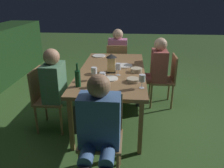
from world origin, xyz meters
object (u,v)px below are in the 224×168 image
Objects in this scene: wine_glass_a at (94,71)px; chair_head_far at (117,63)px; person_in_pink at (118,53)px; person_in_green at (59,87)px; wine_glass_c at (102,77)px; wine_glass_b at (142,79)px; plate_a at (124,66)px; bowl_bread at (136,70)px; chair_side_left_b at (166,78)px; chair_head_near at (102,132)px; person_in_blue at (99,130)px; bowl_olives at (133,80)px; plate_c at (99,56)px; plate_b at (110,79)px; wine_glass_d at (118,67)px; dining_table at (112,73)px; lantern_centerpiece at (111,62)px; green_bottle_on_table at (78,78)px; person_in_rust at (155,69)px; chair_side_right_a at (46,96)px.

chair_head_far is at bearing -6.71° from wine_glass_a.
person_in_green is at bearing 160.30° from person_in_pink.
wine_glass_a is 0.24m from wine_glass_c.
plate_a is (0.87, 0.23, -0.11)m from wine_glass_b.
bowl_bread is at bearing -36.40° from wine_glass_c.
chair_head_far and chair_side_left_b have the same top height.
wine_glass_c is at bearing 143.60° from bowl_bread.
chair_head_near is 5.20× the size of bowl_bread.
person_in_green is (-1.68, 0.67, 0.15)m from chair_head_far.
person_in_blue is at bearing 165.50° from bowl_bread.
chair_side_left_b is (0.89, -1.54, -0.15)m from person_in_green.
plate_a is 1.47× the size of bowl_olives.
plate_c is at bearing 73.88° from chair_side_left_b.
plate_b is at bearing -78.05° from wine_glass_a.
plate_b is at bearing 148.63° from wine_glass_d.
person_in_pink reaches higher than wine_glass_c.
person_in_blue is at bearing 179.94° from plate_b.
chair_side_left_b reaches higher than bowl_olives.
bowl_bread is at bearing -98.96° from dining_table.
chair_head_far reaches higher than dining_table.
plate_b is at bearing -0.07° from chair_head_near.
chair_side_left_b reaches higher than plate_c.
green_bottle_on_table is at bearing 148.88° from lantern_centerpiece.
dining_table is 6.83× the size of green_bottle_on_table.
dining_table is 0.56m from bowl_olives.
wine_glass_d is 0.22m from plate_b.
bowl_bread is at bearing 134.41° from chair_side_left_b.
wine_glass_d is at bearing -175.96° from chair_head_far.
wine_glass_b reaches higher than plate_b.
wine_glass_b is 0.71× the size of plate_c.
dining_table is at bearing 0.16° from plate_b.
person_in_green is at bearing 127.72° from plate_a.
lantern_centerpiece is at bearing 179.91° from person_in_pink.
green_bottle_on_table is 0.94m from bowl_bread.
person_in_rust is at bearing -64.77° from plate_a.
wine_glass_a is at bearing 124.94° from wine_glass_d.
person_in_rust is 4.34× the size of lantern_centerpiece.
wine_glass_d reaches higher than chair_side_right_a.
green_bottle_on_table reaches higher than plate_b.
wine_glass_d is at bearing -4.85° from person_in_blue.
chair_side_right_a is 3.65× the size of plate_c.
person_in_blue reaches higher than green_bottle_on_table.
person_in_green is 6.80× the size of wine_glass_b.
green_bottle_on_table is 0.64m from wine_glass_d.
plate_c is (1.41, 0.24, -0.11)m from wine_glass_c.
person_in_pink reaches higher than wine_glass_d.
person_in_pink is 1.32× the size of chair_side_right_a.
bowl_bread is (0.57, -0.42, -0.09)m from wine_glass_c.
bowl_bread is (-1.29, -0.36, 0.29)m from chair_head_far.
chair_side_right_a is 1.35m from wine_glass_b.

